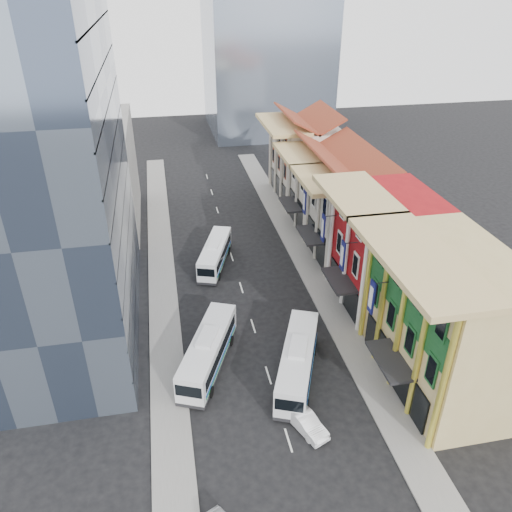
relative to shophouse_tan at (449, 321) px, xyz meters
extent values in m
plane|color=black|center=(-14.00, -5.00, -6.00)|extent=(200.00, 200.00, 0.00)
cube|color=slate|center=(-5.50, 17.00, -5.92)|extent=(3.00, 90.00, 0.15)
cube|color=slate|center=(-22.50, 17.00, -5.92)|extent=(3.00, 90.00, 0.15)
cube|color=tan|center=(0.00, 0.00, 0.00)|extent=(8.00, 14.00, 12.00)
cube|color=maroon|center=(0.00, 12.00, 0.00)|extent=(8.00, 10.00, 12.00)
cube|color=beige|center=(0.00, 21.50, -1.00)|extent=(8.00, 9.00, 10.00)
cube|color=beige|center=(0.00, 30.50, -1.00)|extent=(8.00, 9.00, 10.00)
cube|color=beige|center=(0.00, 41.00, -0.50)|extent=(8.00, 12.00, 11.00)
cube|color=#3E4B62|center=(-31.00, 14.00, 9.00)|extent=(12.00, 26.00, 30.00)
cube|color=gray|center=(-30.00, 37.00, 1.00)|extent=(10.00, 18.00, 14.00)
imported|color=silver|center=(-12.50, -3.14, -5.31)|extent=(3.01, 4.41, 1.38)
camera|label=1|loc=(-21.23, -28.42, 24.15)|focal=35.00mm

